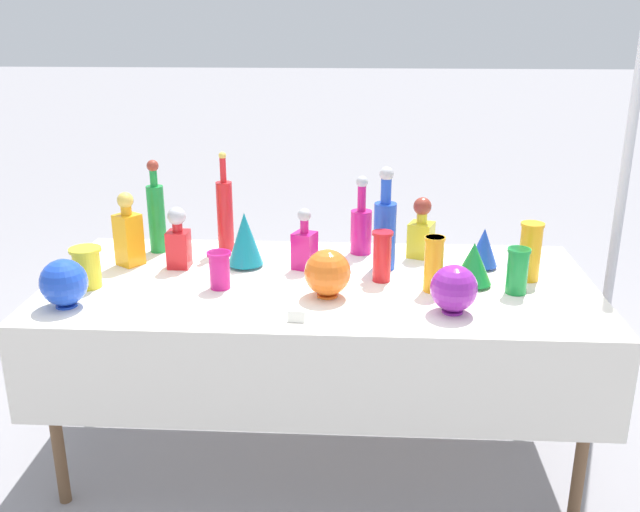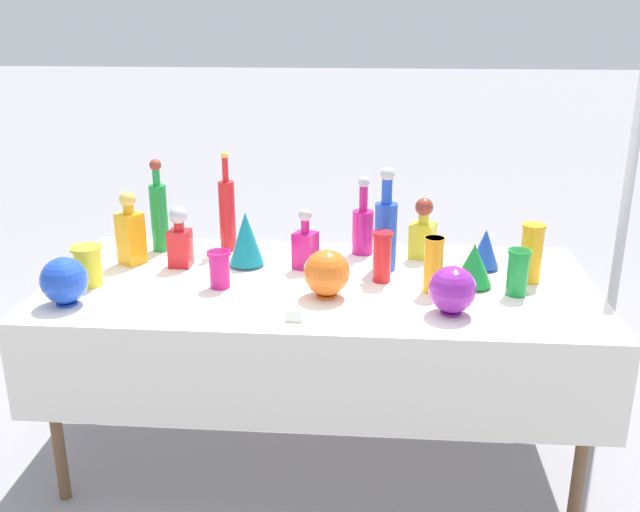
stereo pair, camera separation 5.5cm
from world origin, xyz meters
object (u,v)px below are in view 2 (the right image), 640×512
square_decanter_3 (423,232)px  round_bowl_2 (327,273)px  fluted_vase_1 (474,264)px  canopy_pole (627,198)px  tall_bottle_2 (386,229)px  fluted_vase_0 (246,238)px  slender_vase_0 (518,271)px  slender_vase_5 (433,263)px  square_decanter_0 (305,245)px  round_bowl_1 (64,281)px  slender_vase_2 (382,255)px  tall_bottle_0 (363,226)px  cardboard_box_behind_left (377,305)px  tall_bottle_1 (159,213)px  slender_vase_4 (219,268)px  square_decanter_2 (180,239)px  cardboard_box_behind_right (441,328)px  square_decanter_1 (130,232)px  fluted_vase_2 (485,249)px  slender_vase_1 (88,264)px  slender_vase_3 (532,252)px  round_bowl_0 (452,290)px  tall_bottle_3 (227,213)px

square_decanter_3 → round_bowl_2: (-0.37, -0.46, -0.02)m
fluted_vase_1 → canopy_pole: (0.73, 0.60, 0.11)m
tall_bottle_2 → fluted_vase_0: size_ratio=1.84×
slender_vase_0 → slender_vase_5: size_ratio=0.82×
square_decanter_3 → square_decanter_0: bearing=-160.3°
round_bowl_1 → slender_vase_2: bearing=15.8°
tall_bottle_0 → tall_bottle_2: 0.21m
fluted_vase_0 → cardboard_box_behind_left: bearing=64.3°
tall_bottle_1 → slender_vase_4: (0.34, -0.41, -0.09)m
round_bowl_2 → canopy_pole: 1.47m
square_decanter_2 → cardboard_box_behind_right: 1.50m
fluted_vase_0 → round_bowl_2: size_ratio=1.28×
tall_bottle_0 → slender_vase_4: 0.68m
tall_bottle_2 → square_decanter_1: 1.02m
cardboard_box_behind_right → square_decanter_1: bearing=-152.3°
tall_bottle_2 → cardboard_box_behind_left: bearing=90.9°
slender_vase_2 → tall_bottle_1: bearing=162.5°
slender_vase_5 → fluted_vase_2: size_ratio=1.26×
square_decanter_2 → slender_vase_1: bearing=-141.1°
tall_bottle_0 → round_bowl_2: tall_bottle_0 is taller
square_decanter_1 → slender_vase_4: (0.41, -0.24, -0.06)m
cardboard_box_behind_right → slender_vase_3: bearing=-73.1°
round_bowl_1 → slender_vase_4: bearing=21.9°
slender_vase_0 → cardboard_box_behind_left: size_ratio=0.33×
square_decanter_0 → slender_vase_0: size_ratio=1.45×
fluted_vase_1 → fluted_vase_2: size_ratio=1.02×
slender_vase_1 → cardboard_box_behind_right: slender_vase_1 is taller
tall_bottle_2 → square_decanter_3: bearing=44.4°
square_decanter_2 → slender_vase_5: square_decanter_2 is taller
canopy_pole → slender_vase_5: bearing=-143.0°
tall_bottle_2 → slender_vase_4: 0.67m
tall_bottle_0 → square_decanter_3: tall_bottle_0 is taller
cardboard_box_behind_right → tall_bottle_0: bearing=-128.7°
square_decanter_1 → round_bowl_0: bearing=-18.3°
square_decanter_3 → round_bowl_1: 1.41m
slender_vase_1 → slender_vase_5: bearing=1.5°
tall_bottle_0 → round_bowl_0: bearing=-62.7°
slender_vase_4 → cardboard_box_behind_right: (0.92, 0.93, -0.65)m
tall_bottle_1 → slender_vase_5: 1.19m
slender_vase_2 → slender_vase_5: (0.18, -0.09, 0.01)m
fluted_vase_2 → round_bowl_0: round_bowl_0 is taller
square_decanter_0 → canopy_pole: canopy_pole is taller
fluted_vase_1 → round_bowl_2: bearing=-165.7°
square_decanter_3 → fluted_vase_2: bearing=-27.8°
tall_bottle_0 → round_bowl_2: bearing=-103.6°
fluted_vase_1 → slender_vase_5: bearing=-157.9°
round_bowl_1 → round_bowl_0: bearing=1.1°
tall_bottle_2 → tall_bottle_3: bearing=164.2°
slender_vase_5 → round_bowl_2: (-0.38, -0.07, -0.02)m
square_decanter_0 → cardboard_box_behind_right: (0.63, 0.70, -0.67)m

